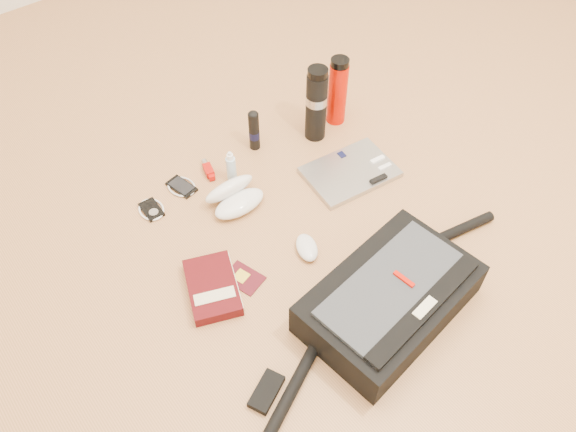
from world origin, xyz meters
The scene contains 14 objects.
ground centered at (0.00, 0.00, 0.00)m, with size 4.00×4.00×0.00m, color #B87F4C.
messenger_bag centered at (-0.01, -0.31, 0.06)m, with size 1.03×0.36×0.14m.
laptop centered at (0.29, 0.16, 0.01)m, with size 0.34×0.26×0.03m.
book centered at (-0.36, 0.07, 0.02)m, with size 0.22×0.26×0.04m.
passport centered at (-0.27, 0.05, 0.00)m, with size 0.11×0.13×0.01m.
mouse centered at (-0.05, 0.00, 0.02)m, with size 0.10×0.13×0.04m.
sunglasses_case centered at (-0.11, 0.31, 0.04)m, with size 0.19×0.16×0.11m.
ipod centered at (-0.35, 0.46, 0.01)m, with size 0.09×0.10×0.01m.
phone centered at (-0.21, 0.49, 0.01)m, with size 0.10×0.12×0.01m.
inhaler centered at (-0.10, 0.49, 0.01)m, with size 0.05×0.10×0.03m.
spray_bottle centered at (-0.05, 0.41, 0.06)m, with size 0.03×0.03×0.13m.
aerosol_can centered at (0.11, 0.49, 0.08)m, with size 0.05×0.05×0.17m.
thermos_black centered at (0.33, 0.40, 0.15)m, with size 0.10×0.10×0.30m.
thermos_red centered at (0.45, 0.42, 0.14)m, with size 0.08×0.08×0.27m.
Camera 1 is at (-0.77, -0.78, 1.43)m, focal length 35.00 mm.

